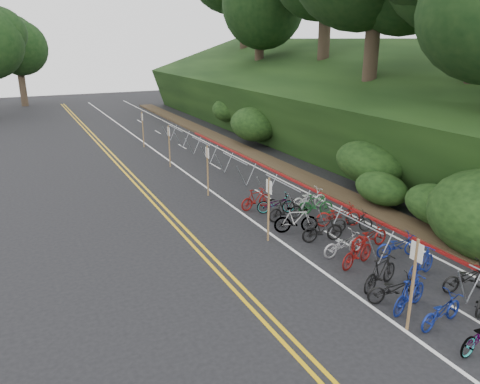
# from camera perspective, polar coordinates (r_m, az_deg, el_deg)

# --- Properties ---
(ground) EXTENTS (120.00, 120.00, 0.00)m
(ground) POSITION_cam_1_polar(r_m,az_deg,el_deg) (14.01, 11.54, -13.77)
(ground) COLOR black
(ground) RESTS_ON ground
(road_markings) EXTENTS (7.47, 80.00, 0.01)m
(road_markings) POSITION_cam_1_polar(r_m,az_deg,el_deg) (22.25, -2.94, -1.06)
(road_markings) COLOR gold
(road_markings) RESTS_ON ground
(red_curb) EXTENTS (0.25, 28.00, 0.10)m
(red_curb) POSITION_cam_1_polar(r_m,az_deg,el_deg) (26.08, 5.68, 1.89)
(red_curb) COLOR maroon
(red_curb) RESTS_ON ground
(embankment) EXTENTS (14.30, 48.14, 9.11)m
(embankment) POSITION_cam_1_polar(r_m,az_deg,el_deg) (35.27, 9.98, 10.16)
(embankment) COLOR black
(embankment) RESTS_ON ground
(bike_racks_rest) EXTENTS (1.14, 23.00, 1.17)m
(bike_racks_rest) POSITION_cam_1_polar(r_m,az_deg,el_deg) (25.47, -0.64, 3.45)
(bike_racks_rest) COLOR gray
(bike_racks_rest) RESTS_ON ground
(signpost_near) EXTENTS (0.08, 0.40, 2.61)m
(signpost_near) POSITION_cam_1_polar(r_m,az_deg,el_deg) (12.91, 20.37, -9.96)
(signpost_near) COLOR brown
(signpost_near) RESTS_ON ground
(signposts_rest) EXTENTS (0.08, 18.40, 2.50)m
(signposts_rest) POSITION_cam_1_polar(r_m,az_deg,el_deg) (25.34, -6.55, 4.60)
(signposts_rest) COLOR brown
(signposts_rest) RESTS_ON ground
(bike_front) EXTENTS (0.99, 1.74, 0.86)m
(bike_front) POSITION_cam_1_polar(r_m,az_deg,el_deg) (14.54, 18.25, -11.14)
(bike_front) COLOR black
(bike_front) RESTS_ON ground
(bike_valet) EXTENTS (3.31, 13.03, 1.06)m
(bike_valet) POSITION_cam_1_polar(r_m,az_deg,el_deg) (17.18, 14.72, -5.97)
(bike_valet) COLOR slate
(bike_valet) RESTS_ON ground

